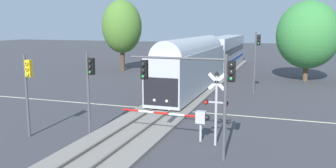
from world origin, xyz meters
name	(u,v)px	position (x,y,z in m)	size (l,w,h in m)	color
ground_plane	(166,110)	(0.00, 0.00, 0.00)	(220.00, 220.00, 0.00)	#3D3D42
road_centre_stripe	(166,110)	(0.00, 0.00, 0.00)	(44.00, 0.20, 0.01)	beige
railway_track	(166,108)	(0.00, 0.00, 0.10)	(4.40, 80.00, 0.32)	gray
commuter_train	(212,56)	(0.00, 17.82, 2.80)	(3.04, 41.30, 5.16)	#B2B7C1
crossing_gate_near	(191,117)	(3.82, -6.58, 1.39)	(5.44, 0.40, 1.80)	#B7B7BC
crossing_signal_mast	(216,101)	(5.31, -6.98, 2.56)	(1.36, 0.44, 4.21)	#B2B2B7
crossing_gate_far	(152,78)	(-3.73, 6.58, 1.43)	(5.85, 0.40, 1.84)	#B7B7BC
traffic_signal_median	(90,81)	(-2.26, -7.52, 3.38)	(0.53, 0.38, 5.04)	#4C4C51
traffic_signal_near_left	(28,82)	(-5.53, -9.02, 3.33)	(0.53, 0.38, 4.96)	#4C4C51
traffic_signal_far_side	(257,53)	(6.20, 8.77, 4.06)	(0.53, 0.38, 6.08)	#4C4C51
traffic_signal_near_right	(196,80)	(4.65, -9.01, 4.01)	(5.40, 0.38, 5.29)	#4C4C51
oak_far_right	(308,35)	(11.26, 18.93, 5.53)	(7.28, 7.28, 9.54)	brown
pine_left_background	(122,27)	(-14.09, 21.14, 6.45)	(5.82, 5.82, 10.34)	#4C3828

